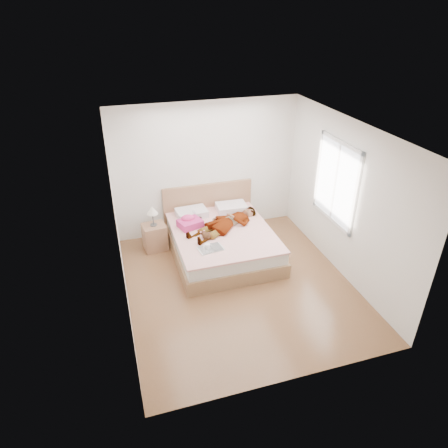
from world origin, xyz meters
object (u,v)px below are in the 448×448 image
Objects in this scene: woman at (226,221)px; phone at (194,212)px; coffee_mug at (207,246)px; nightstand at (155,235)px; magazine at (211,249)px; plush_toy at (206,235)px; bed at (221,239)px; towel at (190,222)px.

woman is 0.64m from phone.
coffee_mug is 1.34m from nightstand.
magazine is 0.51× the size of nightstand.
phone is at bearing 88.88° from coffee_mug.
phone is (-0.50, 0.40, 0.06)m from woman.
nightstand reaches higher than plush_toy.
phone is at bearing 93.19° from plush_toy.
nightstand is (-0.80, 0.75, -0.28)m from plush_toy.
plush_toy is at bearing -142.87° from bed.
phone is 0.37× the size of plush_toy.
coffee_mug is (-0.52, -0.65, -0.06)m from woman.
phone is 1.06m from coffee_mug.
towel reaches higher than phone.
bed is 4.61× the size of magazine.
woman reaches higher than magazine.
woman is at bearing 54.81° from magazine.
bed is 0.66m from towel.
bed is (-0.11, -0.05, -0.34)m from woman.
woman reaches higher than phone.
towel is at bearing 97.81° from coffee_mug.
towel is at bearing 101.00° from magazine.
coffee_mug is (-0.05, 0.01, 0.04)m from magazine.
towel is 1.08× the size of magazine.
plush_toy is at bearing -43.03° from nightstand.
bed is (0.39, -0.45, -0.41)m from phone.
woman is 0.56m from plush_toy.
woman reaches higher than coffee_mug.
towel is 0.87m from magazine.
woman is 3.54× the size of magazine.
bed is 15.72× the size of coffee_mug.
towel is at bearing -21.15° from nightstand.
nightstand is (-1.16, 0.48, 0.02)m from bed.
towel is 0.74m from nightstand.
towel is 3.68× the size of coffee_mug.
bed reaches higher than plush_toy.
plush_toy is (0.04, -0.72, -0.11)m from phone.
plush_toy is 0.28× the size of nightstand.
woman is 0.77× the size of bed.
nightstand is at bearing 124.45° from coffee_mug.
plush_toy is at bearing 88.31° from magazine.
woman is 0.84m from coffee_mug.
magazine is at bearing -120.61° from bed.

